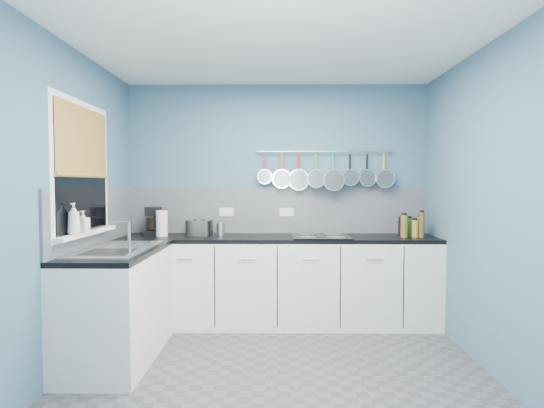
{
  "coord_description": "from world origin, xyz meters",
  "views": [
    {
      "loc": [
        -0.01,
        -3.15,
        1.43
      ],
      "look_at": [
        -0.05,
        0.75,
        1.25
      ],
      "focal_mm": 28.33,
      "sensor_mm": 36.0,
      "label": 1
    }
  ],
  "objects_px": {
    "toaster": "(200,228)",
    "hob": "(321,236)",
    "canister": "(221,229)",
    "soap_bottle_b": "(83,222)",
    "coffee_maker": "(153,221)",
    "paper_towel": "(162,223)",
    "soap_bottle_a": "(74,219)"
  },
  "relations": [
    {
      "from": "soap_bottle_b",
      "to": "toaster",
      "type": "height_order",
      "value": "soap_bottle_b"
    },
    {
      "from": "coffee_maker",
      "to": "hob",
      "type": "relative_size",
      "value": 0.51
    },
    {
      "from": "hob",
      "to": "canister",
      "type": "bearing_deg",
      "value": 172.11
    },
    {
      "from": "soap_bottle_b",
      "to": "paper_towel",
      "type": "relative_size",
      "value": 0.66
    },
    {
      "from": "soap_bottle_b",
      "to": "toaster",
      "type": "distance_m",
      "value": 1.3
    },
    {
      "from": "canister",
      "to": "soap_bottle_b",
      "type": "bearing_deg",
      "value": -130.67
    },
    {
      "from": "paper_towel",
      "to": "hob",
      "type": "distance_m",
      "value": 1.62
    },
    {
      "from": "coffee_maker",
      "to": "hob",
      "type": "bearing_deg",
      "value": -11.48
    },
    {
      "from": "paper_towel",
      "to": "toaster",
      "type": "xyz_separation_m",
      "value": [
        0.37,
        0.06,
        -0.05
      ]
    },
    {
      "from": "toaster",
      "to": "coffee_maker",
      "type": "bearing_deg",
      "value": -162.56
    },
    {
      "from": "soap_bottle_b",
      "to": "hob",
      "type": "relative_size",
      "value": 0.3
    },
    {
      "from": "paper_towel",
      "to": "hob",
      "type": "xyz_separation_m",
      "value": [
        1.62,
        -0.05,
        -0.13
      ]
    },
    {
      "from": "soap_bottle_a",
      "to": "paper_towel",
      "type": "height_order",
      "value": "soap_bottle_a"
    },
    {
      "from": "hob",
      "to": "coffee_maker",
      "type": "bearing_deg",
      "value": 175.73
    },
    {
      "from": "hob",
      "to": "soap_bottle_b",
      "type": "bearing_deg",
      "value": -154.18
    },
    {
      "from": "toaster",
      "to": "canister",
      "type": "bearing_deg",
      "value": 26.69
    },
    {
      "from": "toaster",
      "to": "hob",
      "type": "xyz_separation_m",
      "value": [
        1.24,
        -0.11,
        -0.07
      ]
    },
    {
      "from": "soap_bottle_b",
      "to": "paper_towel",
      "type": "xyz_separation_m",
      "value": [
        0.35,
        1.0,
        -0.1
      ]
    },
    {
      "from": "hob",
      "to": "paper_towel",
      "type": "bearing_deg",
      "value": 178.19
    },
    {
      "from": "soap_bottle_b",
      "to": "coffee_maker",
      "type": "bearing_deg",
      "value": 77.56
    },
    {
      "from": "coffee_maker",
      "to": "soap_bottle_a",
      "type": "bearing_deg",
      "value": -108.15
    },
    {
      "from": "toaster",
      "to": "canister",
      "type": "relative_size",
      "value": 1.91
    },
    {
      "from": "toaster",
      "to": "hob",
      "type": "bearing_deg",
      "value": 13.96
    },
    {
      "from": "toaster",
      "to": "soap_bottle_a",
      "type": "bearing_deg",
      "value": -101.56
    },
    {
      "from": "soap_bottle_b",
      "to": "coffee_maker",
      "type": "height_order",
      "value": "soap_bottle_b"
    },
    {
      "from": "toaster",
      "to": "canister",
      "type": "distance_m",
      "value": 0.22
    },
    {
      "from": "toaster",
      "to": "canister",
      "type": "xyz_separation_m",
      "value": [
        0.21,
        0.03,
        -0.01
      ]
    },
    {
      "from": "coffee_maker",
      "to": "toaster",
      "type": "bearing_deg",
      "value": -8.98
    },
    {
      "from": "soap_bottle_b",
      "to": "coffee_maker",
      "type": "xyz_separation_m",
      "value": [
        0.24,
        1.08,
        -0.09
      ]
    },
    {
      "from": "toaster",
      "to": "canister",
      "type": "height_order",
      "value": "toaster"
    },
    {
      "from": "coffee_maker",
      "to": "toaster",
      "type": "distance_m",
      "value": 0.49
    },
    {
      "from": "coffee_maker",
      "to": "canister",
      "type": "bearing_deg",
      "value": -6.13
    }
  ]
}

